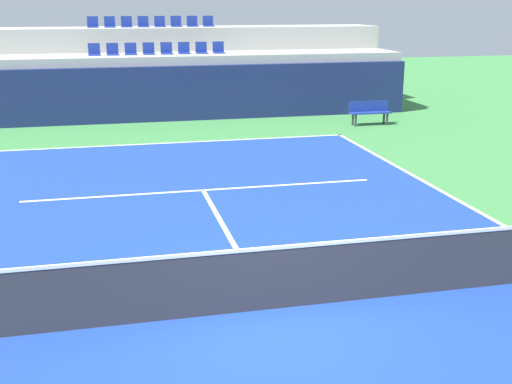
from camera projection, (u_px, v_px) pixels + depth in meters
ground_plane at (270, 309)px, 9.62m from camera, size 80.00×80.00×0.00m
court_surface at (270, 309)px, 9.62m from camera, size 11.00×24.00×0.01m
baseline_far at (176, 143)px, 20.79m from camera, size 11.00×0.10×0.00m
service_line_far at (203, 190)px, 15.60m from camera, size 8.26×0.10×0.00m
centre_service_line at (229, 235)px, 12.61m from camera, size 0.10×6.40×0.00m
back_wall at (163, 94)px, 24.27m from camera, size 18.99×0.30×2.01m
stands_tier_lower at (159, 85)px, 25.48m from camera, size 18.99×2.40×2.34m
stands_tier_upper at (154, 67)px, 27.60m from camera, size 18.99×2.40×3.26m
seating_row_lower at (158, 51)px, 25.21m from camera, size 5.17×0.44×0.44m
seating_row_upper at (152, 24)px, 27.19m from camera, size 5.17×0.44×0.44m
tennis_net at (270, 277)px, 9.48m from camera, size 11.08×0.08×1.07m
player_bench at (370, 111)px, 23.69m from camera, size 1.50×0.40×0.85m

